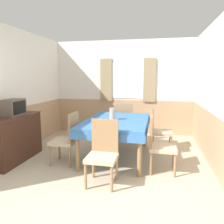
{
  "coord_description": "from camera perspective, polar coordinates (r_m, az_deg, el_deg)",
  "views": [
    {
      "loc": [
        0.97,
        -2.09,
        1.59
      ],
      "look_at": [
        0.1,
        2.08,
        0.91
      ],
      "focal_mm": 35.0,
      "sensor_mm": 36.0,
      "label": 1
    }
  ],
  "objects": [
    {
      "name": "ground_plane",
      "position": [
        2.8,
        -11.91,
        -25.82
      ],
      "size": [
        16.0,
        16.0,
        0.0
      ],
      "primitive_type": "plane",
      "color": "tan"
    },
    {
      "name": "wall_back",
      "position": [
        6.2,
        2.93,
        6.5
      ],
      "size": [
        4.26,
        0.1,
        2.6
      ],
      "color": "white",
      "rests_on": "ground_plane"
    },
    {
      "name": "wall_left",
      "position": [
        5.04,
        -23.76,
        5.0
      ],
      "size": [
        0.05,
        4.41,
        2.6
      ],
      "color": "white",
      "rests_on": "ground_plane"
    },
    {
      "name": "wall_right",
      "position": [
        4.22,
        25.41,
        4.25
      ],
      "size": [
        0.05,
        4.41,
        2.6
      ],
      "color": "white",
      "rests_on": "ground_plane"
    },
    {
      "name": "dining_table",
      "position": [
        4.33,
        1.24,
        -3.32
      ],
      "size": [
        1.24,
        1.83,
        0.76
      ],
      "color": "#386BA8",
      "rests_on": "ground_plane"
    },
    {
      "name": "chair_right_near",
      "position": [
        3.79,
        12.06,
        -7.87
      ],
      "size": [
        0.44,
        0.44,
        0.96
      ],
      "rotation": [
        0.0,
        0.0,
        4.71
      ],
      "color": "#93704C",
      "rests_on": "ground_plane"
    },
    {
      "name": "chair_head_window",
      "position": [
        5.44,
        3.39,
        -2.5
      ],
      "size": [
        0.44,
        0.44,
        0.96
      ],
      "color": "#93704C",
      "rests_on": "ground_plane"
    },
    {
      "name": "chair_right_far",
      "position": [
        4.82,
        12.04,
        -4.2
      ],
      "size": [
        0.44,
        0.44,
        0.96
      ],
      "rotation": [
        0.0,
        0.0,
        4.71
      ],
      "color": "#93704C",
      "rests_on": "ground_plane"
    },
    {
      "name": "chair_head_near",
      "position": [
        3.33,
        -2.35,
        -10.06
      ],
      "size": [
        0.44,
        0.44,
        0.96
      ],
      "rotation": [
        0.0,
        0.0,
        3.14
      ],
      "color": "#93704C",
      "rests_on": "ground_plane"
    },
    {
      "name": "chair_left_near",
      "position": [
        4.11,
        -11.53,
        -6.51
      ],
      "size": [
        0.44,
        0.44,
        0.96
      ],
      "rotation": [
        0.0,
        0.0,
        1.57
      ],
      "color": "#93704C",
      "rests_on": "ground_plane"
    },
    {
      "name": "sideboard",
      "position": [
        4.59,
        -24.22,
        -6.2
      ],
      "size": [
        0.46,
        1.24,
        0.87
      ],
      "color": "#3D2319",
      "rests_on": "ground_plane"
    },
    {
      "name": "tv",
      "position": [
        4.48,
        -24.44,
        1.07
      ],
      "size": [
        0.29,
        0.45,
        0.31
      ],
      "color": "#51473D",
      "rests_on": "sideboard"
    },
    {
      "name": "vase",
      "position": [
        4.27,
        0.12,
        -0.52
      ],
      "size": [
        0.12,
        0.12,
        0.24
      ],
      "color": "#A39989",
      "rests_on": "dining_table"
    }
  ]
}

